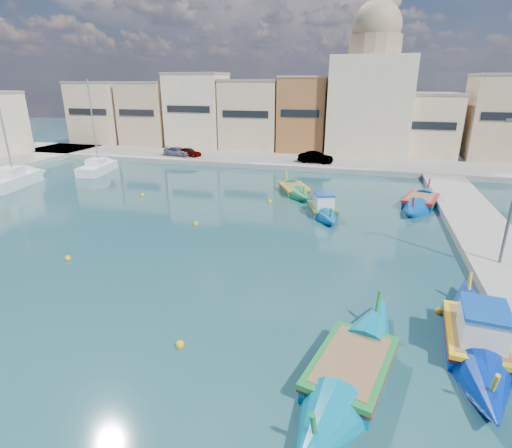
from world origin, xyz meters
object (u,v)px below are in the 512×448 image
at_px(church_block, 371,91).
at_px(luzzu_blue_cabin, 322,210).
at_px(luzzu_cyan_mid, 420,202).
at_px(luzzu_blue_south, 351,371).
at_px(luzzu_turquoise_cabin, 476,339).
at_px(luzzu_green, 294,190).
at_px(yacht_north, 104,166).
at_px(yacht_midnorth, 24,177).

relative_size(church_block, luzzu_blue_cabin, 2.50).
bearing_deg(luzzu_cyan_mid, luzzu_blue_south, -101.48).
relative_size(luzzu_turquoise_cabin, luzzu_blue_cabin, 1.29).
distance_m(church_block, luzzu_green, 23.48).
bearing_deg(yacht_north, luzzu_blue_south, -43.54).
distance_m(yacht_north, yacht_midnorth, 8.52).
height_order(church_block, luzzu_blue_south, church_block).
relative_size(church_block, luzzu_cyan_mid, 1.98).
xyz_separation_m(luzzu_cyan_mid, luzzu_green, (-10.68, 1.17, -0.02)).
xyz_separation_m(luzzu_blue_cabin, luzzu_blue_south, (3.01, -17.94, -0.02)).
relative_size(luzzu_cyan_mid, luzzu_green, 1.21).
height_order(luzzu_blue_cabin, luzzu_green, luzzu_blue_cabin).
bearing_deg(luzzu_cyan_mid, church_block, 102.01).
height_order(church_block, luzzu_cyan_mid, church_block).
distance_m(church_block, luzzu_turquoise_cabin, 42.58).
bearing_deg(church_block, luzzu_green, -105.57).
bearing_deg(luzzu_blue_south, luzzu_blue_cabin, 99.51).
relative_size(luzzu_blue_south, yacht_north, 0.95).
xyz_separation_m(luzzu_blue_cabin, luzzu_cyan_mid, (7.51, 4.21, -0.03)).
xyz_separation_m(luzzu_cyan_mid, yacht_north, (-33.63, 5.53, 0.13)).
xyz_separation_m(luzzu_turquoise_cabin, luzzu_cyan_mid, (-0.02, 19.15, -0.08)).
bearing_deg(yacht_midnorth, luzzu_cyan_mid, 2.93).
bearing_deg(yacht_north, church_block, 30.28).
distance_m(luzzu_cyan_mid, luzzu_green, 10.74).
relative_size(luzzu_cyan_mid, yacht_north, 0.91).
relative_size(luzzu_blue_south, yacht_midnorth, 0.81).
bearing_deg(church_block, yacht_north, -149.72).
distance_m(luzzu_blue_cabin, luzzu_blue_south, 18.19).
distance_m(luzzu_cyan_mid, yacht_midnorth, 37.78).
relative_size(luzzu_green, yacht_north, 0.75).
height_order(luzzu_blue_cabin, yacht_midnorth, yacht_midnorth).
height_order(luzzu_green, yacht_midnorth, yacht_midnorth).
height_order(luzzu_cyan_mid, luzzu_blue_south, luzzu_blue_south).
bearing_deg(yacht_midnorth, yacht_north, 61.18).
bearing_deg(luzzu_green, church_block, 74.43).
xyz_separation_m(luzzu_blue_cabin, luzzu_green, (-3.17, 5.38, -0.05)).
distance_m(luzzu_blue_south, yacht_midnorth, 38.90).
bearing_deg(luzzu_green, luzzu_blue_south, -75.16).
bearing_deg(luzzu_cyan_mid, luzzu_blue_cabin, -150.70).
height_order(luzzu_green, luzzu_blue_south, luzzu_blue_south).
bearing_deg(luzzu_turquoise_cabin, luzzu_cyan_mid, 90.07).
bearing_deg(luzzu_green, yacht_north, 169.23).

